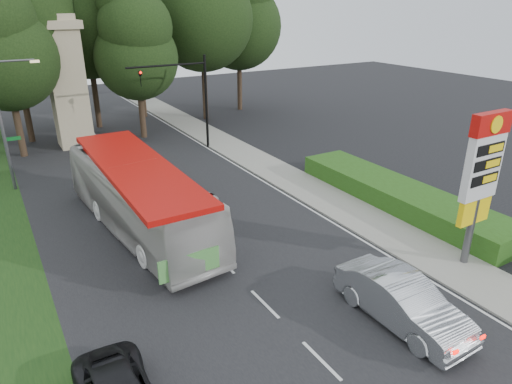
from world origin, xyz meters
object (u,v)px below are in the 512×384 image
monument (67,82)px  transit_bus (139,198)px  streetlight_signs (4,119)px  gas_station_pylon (482,170)px  sedan_silver (402,301)px  traffic_signal_mast (190,90)px

monument → transit_bus: 17.82m
streetlight_signs → transit_bus: bearing=-62.9°
gas_station_pylon → transit_bus: 15.67m
sedan_silver → streetlight_signs: bearing=115.8°
streetlight_signs → sedan_silver: 24.16m
gas_station_pylon → monument: (-11.20, 28.01, 0.66)m
streetlight_signs → sedan_silver: bearing=-63.4°
streetlight_signs → traffic_signal_mast: bearing=8.9°
monument → sedan_silver: 30.20m
transit_bus → sedan_silver: (5.82, -11.86, -0.90)m
traffic_signal_mast → gas_station_pylon: bearing=-80.9°
traffic_signal_mast → transit_bus: bearing=-124.1°
transit_bus → streetlight_signs: bearing=111.5°
gas_station_pylon → traffic_signal_mast: bearing=99.1°
gas_station_pylon → sedan_silver: (-5.49, -1.35, -3.56)m
traffic_signal_mast → monument: size_ratio=0.72×
gas_station_pylon → sedan_silver: gas_station_pylon is taller
transit_bus → sedan_silver: 13.24m
gas_station_pylon → sedan_silver: 6.69m
transit_bus → gas_station_pylon: bearing=-48.5°
gas_station_pylon → transit_bus: size_ratio=0.53×
traffic_signal_mast → streetlight_signs: bearing=-171.1°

